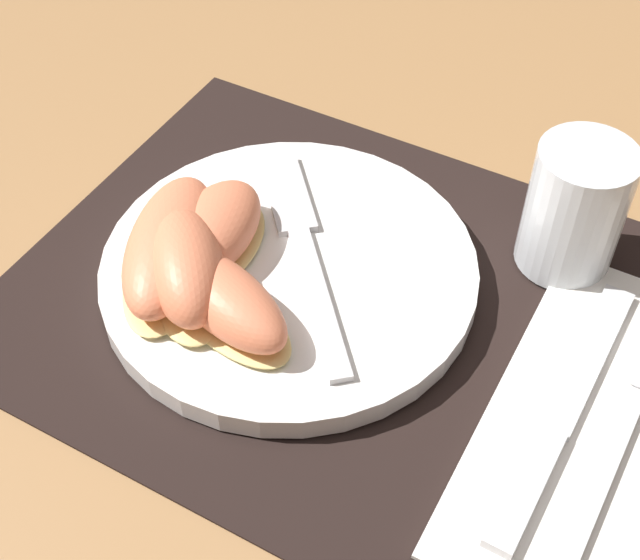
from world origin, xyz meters
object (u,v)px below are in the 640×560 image
(spoon, at_px, (640,380))
(citrus_wedge_0, at_px, (213,233))
(citrus_wedge_2, at_px, (186,270))
(citrus_wedge_1, at_px, (171,248))
(citrus_wedge_3, at_px, (224,301))
(fork, at_px, (301,240))
(plate, at_px, (288,273))
(juice_glass, at_px, (573,215))
(knife, at_px, (562,413))

(spoon, height_order, citrus_wedge_0, citrus_wedge_0)
(spoon, xyz_separation_m, citrus_wedge_2, (-0.26, -0.07, 0.03))
(citrus_wedge_1, relative_size, citrus_wedge_3, 1.18)
(fork, relative_size, citrus_wedge_3, 1.39)
(citrus_wedge_1, bearing_deg, plate, 29.87)
(citrus_wedge_0, bearing_deg, citrus_wedge_2, -80.96)
(spoon, height_order, citrus_wedge_2, citrus_wedge_2)
(spoon, xyz_separation_m, citrus_wedge_3, (-0.23, -0.08, 0.02))
(plate, bearing_deg, spoon, 6.70)
(juice_glass, relative_size, citrus_wedge_2, 0.84)
(plate, relative_size, citrus_wedge_0, 2.44)
(knife, height_order, fork, fork)
(fork, bearing_deg, citrus_wedge_0, -145.70)
(juice_glass, height_order, knife, juice_glass)
(citrus_wedge_3, bearing_deg, fork, 83.33)
(knife, distance_m, citrus_wedge_2, 0.23)
(fork, bearing_deg, citrus_wedge_1, -137.20)
(spoon, relative_size, fork, 1.21)
(knife, xyz_separation_m, citrus_wedge_2, (-0.23, -0.03, 0.03))
(citrus_wedge_2, bearing_deg, knife, 7.78)
(juice_glass, distance_m, knife, 0.13)
(spoon, relative_size, citrus_wedge_1, 1.43)
(knife, relative_size, citrus_wedge_1, 1.48)
(knife, bearing_deg, fork, 168.93)
(plate, xyz_separation_m, citrus_wedge_2, (-0.04, -0.05, 0.03))
(citrus_wedge_0, relative_size, citrus_wedge_1, 0.72)
(citrus_wedge_0, xyz_separation_m, citrus_wedge_1, (-0.01, -0.03, 0.00))
(juice_glass, height_order, citrus_wedge_2, juice_glass)
(knife, xyz_separation_m, citrus_wedge_3, (-0.20, -0.04, 0.02))
(plate, relative_size, spoon, 1.24)
(citrus_wedge_0, bearing_deg, citrus_wedge_3, -50.00)
(knife, xyz_separation_m, fork, (-0.19, 0.04, 0.01))
(fork, relative_size, citrus_wedge_2, 1.52)
(knife, distance_m, citrus_wedge_0, 0.24)
(citrus_wedge_1, xyz_separation_m, citrus_wedge_3, (0.05, -0.02, -0.00))
(plate, height_order, fork, fork)
(knife, height_order, citrus_wedge_2, citrus_wedge_2)
(citrus_wedge_0, bearing_deg, fork, 34.30)
(plate, xyz_separation_m, knife, (0.19, -0.02, -0.00))
(juice_glass, relative_size, knife, 0.44)
(citrus_wedge_1, bearing_deg, citrus_wedge_3, -20.36)
(knife, distance_m, citrus_wedge_3, 0.20)
(citrus_wedge_3, bearing_deg, spoon, 19.34)
(plate, relative_size, juice_glass, 2.72)
(citrus_wedge_0, relative_size, citrus_wedge_2, 0.93)
(knife, height_order, spoon, spoon)
(juice_glass, xyz_separation_m, spoon, (0.07, -0.08, -0.03))
(citrus_wedge_1, bearing_deg, fork, 42.80)
(knife, relative_size, citrus_wedge_0, 2.04)
(citrus_wedge_1, xyz_separation_m, citrus_wedge_2, (0.02, -0.01, 0.00))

